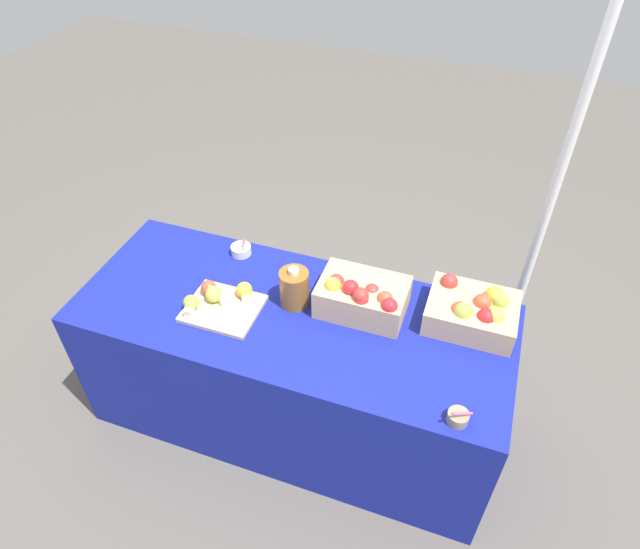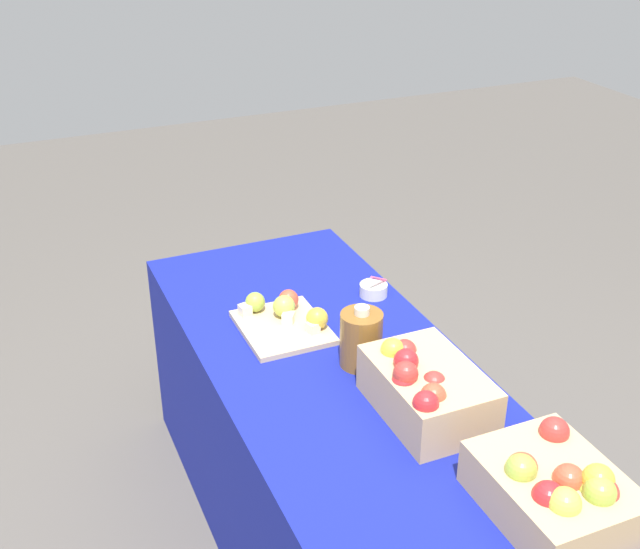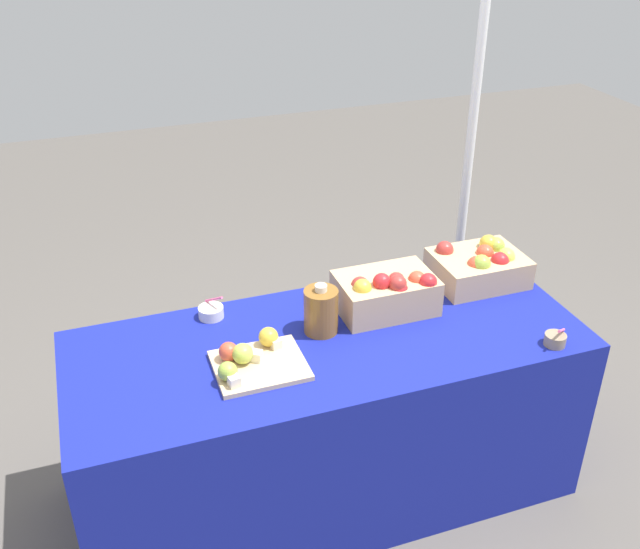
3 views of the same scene
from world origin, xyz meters
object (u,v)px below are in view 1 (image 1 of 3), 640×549
Objects in this scene: apple_crate_left at (474,310)px; sample_bowl_near at (241,250)px; cutting_board_front at (220,301)px; cider_jug at (294,288)px; sample_bowl_mid at (458,417)px; apple_crate_middle at (362,296)px; tent_pole at (549,204)px.

sample_bowl_near is (-1.11, 0.09, -0.05)m from apple_crate_left.
sample_bowl_near is (-0.07, 0.36, -0.01)m from cutting_board_front.
apple_crate_left is 0.76m from cider_jug.
sample_bowl_near reaches higher than sample_bowl_mid.
tent_pole is at bearing 41.90° from apple_crate_middle.
tent_pole reaches higher than cider_jug.
apple_crate_left is at bearing 14.25° from cutting_board_front.
tent_pole is (0.67, 0.60, 0.23)m from apple_crate_middle.
apple_crate_middle is 0.68m from sample_bowl_near.
cutting_board_front is at bearing -165.75° from apple_crate_left.
cutting_board_front is 3.03× the size of sample_bowl_near.
cider_jug is at bearing 23.53° from cutting_board_front.
apple_crate_middle is 0.18× the size of tent_pole.
sample_bowl_mid is at bearing -41.15° from apple_crate_middle.
sample_bowl_near reaches higher than cutting_board_front.
cutting_board_front is 0.15× the size of tent_pole.
apple_crate_middle is 1.89× the size of cider_jug.
cider_jug reaches higher than sample_bowl_mid.
apple_crate_left reaches higher than sample_bowl_near.
tent_pole reaches higher than sample_bowl_near.
cutting_board_front is at bearing -162.66° from apple_crate_middle.
cider_jug is 0.09× the size of tent_pole.
cutting_board_front and sample_bowl_mid have the same top height.
apple_crate_left is 0.47m from apple_crate_middle.
sample_bowl_near is (-0.65, 0.17, -0.06)m from apple_crate_middle.
apple_crate_left is at bearing -112.29° from tent_pole.
apple_crate_left reaches higher than sample_bowl_mid.
apple_crate_left is 0.61m from tent_pole.
tent_pole reaches higher than sample_bowl_mid.
cider_jug is at bearing -169.54° from apple_crate_middle.
cutting_board_front is at bearing -148.01° from tent_pole.
sample_bowl_mid is (0.48, -0.42, -0.06)m from apple_crate_middle.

